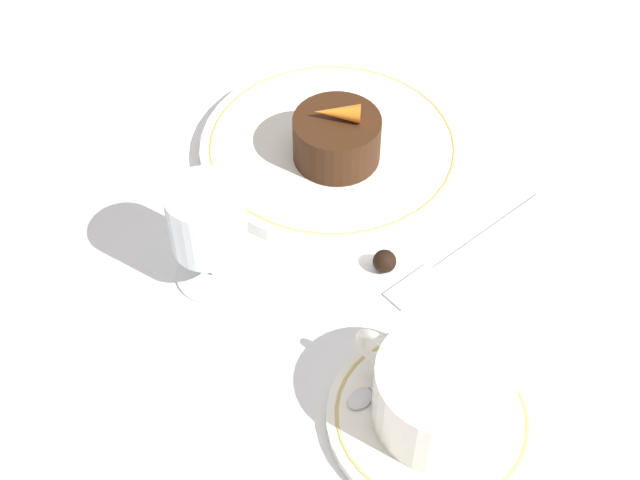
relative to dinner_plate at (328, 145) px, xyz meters
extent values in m
plane|color=white|center=(0.00, 0.04, -0.01)|extent=(3.00, 3.00, 0.00)
cylinder|color=white|center=(0.00, 0.00, 0.00)|extent=(0.25, 0.25, 0.01)
torus|color=tan|center=(0.00, 0.00, 0.00)|extent=(0.23, 0.23, 0.00)
cylinder|color=white|center=(-0.24, 0.18, 0.00)|extent=(0.15, 0.15, 0.01)
torus|color=tan|center=(-0.24, 0.18, 0.00)|extent=(0.14, 0.14, 0.00)
cylinder|color=white|center=(-0.24, 0.18, 0.03)|extent=(0.10, 0.10, 0.06)
cylinder|color=#9E7A4C|center=(-0.24, 0.18, 0.03)|extent=(0.08, 0.08, 0.04)
torus|color=white|center=(-0.18, 0.18, 0.03)|extent=(0.04, 0.01, 0.04)
cube|color=silver|center=(-0.20, 0.15, 0.00)|extent=(0.02, 0.08, 0.00)
ellipsoid|color=silver|center=(-0.19, 0.20, 0.00)|extent=(0.02, 0.02, 0.00)
cylinder|color=silver|center=(-0.02, 0.18, -0.01)|extent=(0.06, 0.06, 0.01)
cylinder|color=silver|center=(-0.02, 0.18, 0.01)|extent=(0.01, 0.01, 0.04)
cylinder|color=silver|center=(-0.02, 0.18, 0.06)|extent=(0.06, 0.06, 0.06)
cylinder|color=#470A14|center=(-0.02, 0.18, 0.05)|extent=(0.05, 0.05, 0.03)
cube|color=silver|center=(-0.17, -0.01, -0.01)|extent=(0.03, 0.13, 0.01)
cube|color=silver|center=(-0.16, 0.08, -0.01)|extent=(0.03, 0.05, 0.01)
cylinder|color=#381E0F|center=(-0.02, 0.01, 0.03)|extent=(0.08, 0.08, 0.04)
cone|color=orange|center=(-0.02, 0.01, 0.06)|extent=(0.04, 0.04, 0.02)
sphere|color=black|center=(-0.12, 0.08, 0.00)|extent=(0.02, 0.02, 0.02)
camera|label=1|loc=(-0.38, 0.49, 0.57)|focal=50.00mm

